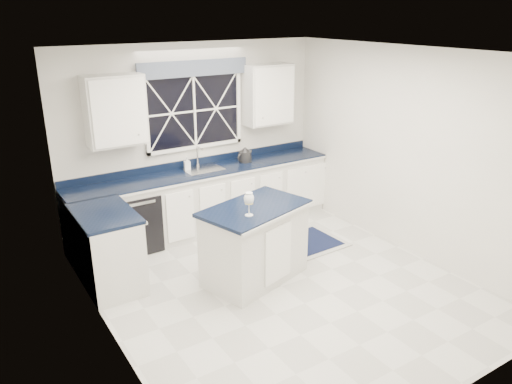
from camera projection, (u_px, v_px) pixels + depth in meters
ground at (282, 286)px, 5.96m from camera, size 4.50×4.50×0.00m
back_wall at (194, 138)px, 7.27m from camera, size 4.00×0.10×2.70m
base_cabinets at (190, 210)px, 7.05m from camera, size 3.99×1.60×0.90m
countertop at (205, 171)px, 7.18m from camera, size 3.98×0.64×0.04m
dishwasher at (134, 220)px, 6.80m from camera, size 0.60×0.58×0.82m
window at (194, 105)px, 7.07m from camera, size 1.65×0.09×1.26m
upper_cabinets at (198, 102)px, 6.95m from camera, size 3.10×0.34×0.90m
faucet at (198, 156)px, 7.28m from camera, size 0.05×0.20×0.30m
island at (255, 243)px, 5.99m from camera, size 1.43×1.08×0.95m
rug at (294, 246)px, 6.95m from camera, size 1.43×0.90×0.02m
kettle at (245, 155)px, 7.52m from camera, size 0.31×0.25×0.23m
wine_glass at (249, 200)px, 5.51m from camera, size 0.12×0.12×0.27m
soap_bottle at (187, 163)px, 7.16m from camera, size 0.10×0.10×0.19m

